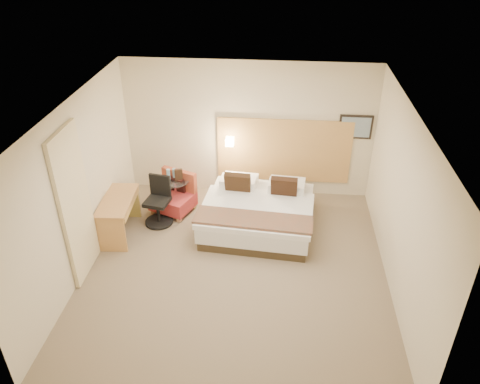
# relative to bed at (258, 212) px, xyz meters

# --- Properties ---
(floor) EXTENTS (4.80, 5.00, 0.02)m
(floor) POSITION_rel_bed_xyz_m (-0.29, -1.22, -0.32)
(floor) COLOR #786751
(floor) RESTS_ON ground
(ceiling) EXTENTS (4.80, 5.00, 0.02)m
(ceiling) POSITION_rel_bed_xyz_m (-0.29, -1.22, 2.40)
(ceiling) COLOR white
(ceiling) RESTS_ON floor
(wall_back) EXTENTS (4.80, 0.02, 2.70)m
(wall_back) POSITION_rel_bed_xyz_m (-0.29, 1.29, 1.04)
(wall_back) COLOR beige
(wall_back) RESTS_ON floor
(wall_front) EXTENTS (4.80, 0.02, 2.70)m
(wall_front) POSITION_rel_bed_xyz_m (-0.29, -3.73, 1.04)
(wall_front) COLOR beige
(wall_front) RESTS_ON floor
(wall_left) EXTENTS (0.02, 5.00, 2.70)m
(wall_left) POSITION_rel_bed_xyz_m (-2.70, -1.22, 1.04)
(wall_left) COLOR beige
(wall_left) RESTS_ON floor
(wall_right) EXTENTS (0.02, 5.00, 2.70)m
(wall_right) POSITION_rel_bed_xyz_m (2.12, -1.22, 1.04)
(wall_right) COLOR beige
(wall_right) RESTS_ON floor
(headboard_panel) EXTENTS (2.60, 0.04, 1.30)m
(headboard_panel) POSITION_rel_bed_xyz_m (0.41, 1.25, 0.64)
(headboard_panel) COLOR tan
(headboard_panel) RESTS_ON wall_back
(art_frame) EXTENTS (0.62, 0.03, 0.47)m
(art_frame) POSITION_rel_bed_xyz_m (1.73, 1.26, 1.19)
(art_frame) COLOR black
(art_frame) RESTS_ON wall_back
(art_canvas) EXTENTS (0.54, 0.01, 0.39)m
(art_canvas) POSITION_rel_bed_xyz_m (1.73, 1.24, 1.19)
(art_canvas) COLOR #748CA0
(art_canvas) RESTS_ON wall_back
(lamp_arm) EXTENTS (0.02, 0.12, 0.02)m
(lamp_arm) POSITION_rel_bed_xyz_m (-0.64, 1.20, 0.84)
(lamp_arm) COLOR silver
(lamp_arm) RESTS_ON wall_back
(lamp_shade) EXTENTS (0.15, 0.15, 0.15)m
(lamp_shade) POSITION_rel_bed_xyz_m (-0.64, 1.14, 0.84)
(lamp_shade) COLOR #F7E6C1
(lamp_shade) RESTS_ON wall_back
(curtain) EXTENTS (0.06, 0.90, 2.42)m
(curtain) POSITION_rel_bed_xyz_m (-2.65, -1.47, 0.91)
(curtain) COLOR beige
(curtain) RESTS_ON wall_left
(bottle_a) EXTENTS (0.08, 0.08, 0.22)m
(bottle_a) POSITION_rel_bed_xyz_m (-1.72, 0.46, 0.43)
(bottle_a) COLOR #9AD3EF
(bottle_a) RESTS_ON side_table
(bottle_b) EXTENTS (0.08, 0.08, 0.22)m
(bottle_b) POSITION_rel_bed_xyz_m (-1.62, 0.50, 0.43)
(bottle_b) COLOR #7AA6BD
(bottle_b) RESTS_ON side_table
(menu_folder) EXTENTS (0.16, 0.09, 0.25)m
(menu_folder) POSITION_rel_bed_xyz_m (-1.52, 0.44, 0.44)
(menu_folder) COLOR #342115
(menu_folder) RESTS_ON side_table
(bed) EXTENTS (2.07, 2.03, 0.95)m
(bed) POSITION_rel_bed_xyz_m (0.00, 0.00, 0.00)
(bed) COLOR #382C1C
(bed) RESTS_ON floor
(lounge_chair) EXTENTS (0.91, 0.86, 0.77)m
(lounge_chair) POSITION_rel_bed_xyz_m (-1.63, 0.40, -0.00)
(lounge_chair) COLOR #9F6F4B
(lounge_chair) RESTS_ON floor
(side_table) EXTENTS (0.69, 0.69, 0.62)m
(side_table) POSITION_rel_bed_xyz_m (-1.61, 0.46, 0.04)
(side_table) COLOR white
(side_table) RESTS_ON floor
(desk) EXTENTS (0.59, 1.16, 0.71)m
(desk) POSITION_rel_bed_xyz_m (-2.40, -0.44, 0.25)
(desk) COLOR #BA8249
(desk) RESTS_ON floor
(desk_chair) EXTENTS (0.59, 0.59, 0.91)m
(desk_chair) POSITION_rel_bed_xyz_m (-1.82, -0.03, 0.07)
(desk_chair) COLOR black
(desk_chair) RESTS_ON floor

